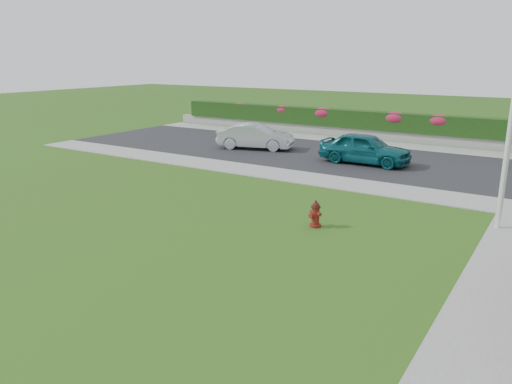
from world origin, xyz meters
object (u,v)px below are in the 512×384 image
Objects in this scene: sedan_teal at (365,148)px; sedan_silver at (255,136)px; utility_pole at (510,135)px; fire_hydrant at (315,214)px.

sedan_teal is 6.52m from sedan_silver.
sedan_silver is 0.73× the size of utility_pole.
utility_pole is (13.20, -7.16, 2.11)m from sedan_silver.
sedan_teal reaches higher than sedan_silver.
fire_hydrant is at bearing -149.41° from utility_pole.
utility_pole is (6.70, -6.67, 2.06)m from sedan_teal.
utility_pole is (4.68, 2.77, 2.44)m from fire_hydrant.
fire_hydrant is at bearing -167.74° from sedan_teal.
sedan_teal is at bearing 122.83° from fire_hydrant.
fire_hydrant is 13.09m from sedan_silver.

